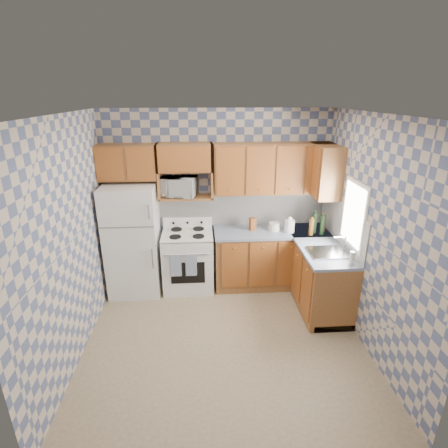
{
  "coord_description": "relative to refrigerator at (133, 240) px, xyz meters",
  "views": [
    {
      "loc": [
        -0.25,
        -3.62,
        2.91
      ],
      "look_at": [
        0.05,
        0.75,
        1.25
      ],
      "focal_mm": 28.0,
      "sensor_mm": 36.0,
      "label": 1
    }
  ],
  "objects": [
    {
      "name": "floor",
      "position": [
        1.27,
        -1.25,
        -0.84
      ],
      "size": [
        3.4,
        3.4,
        0.0
      ],
      "primitive_type": "plane",
      "color": "#7A694A",
      "rests_on": "ground"
    },
    {
      "name": "back_wall",
      "position": [
        1.27,
        0.35,
        0.51
      ],
      "size": [
        3.4,
        0.02,
        2.7
      ],
      "primitive_type": "cube",
      "color": "slate",
      "rests_on": "ground"
    },
    {
      "name": "right_wall",
      "position": [
        2.97,
        -1.25,
        0.51
      ],
      "size": [
        0.02,
        3.2,
        2.7
      ],
      "primitive_type": "cube",
      "color": "slate",
      "rests_on": "ground"
    },
    {
      "name": "backsplash_back",
      "position": [
        1.68,
        0.34,
        0.36
      ],
      "size": [
        2.6,
        0.02,
        0.56
      ],
      "primitive_type": "cube",
      "color": "white",
      "rests_on": "back_wall"
    },
    {
      "name": "backsplash_right",
      "position": [
        2.96,
        -0.45,
        0.36
      ],
      "size": [
        0.02,
        1.6,
        0.56
      ],
      "primitive_type": "cube",
      "color": "white",
      "rests_on": "right_wall"
    },
    {
      "name": "refrigerator",
      "position": [
        0.0,
        0.0,
        0.0
      ],
      "size": [
        0.75,
        0.7,
        1.68
      ],
      "primitive_type": "cube",
      "color": "white",
      "rests_on": "floor"
    },
    {
      "name": "stove_body",
      "position": [
        0.8,
        0.03,
        -0.39
      ],
      "size": [
        0.76,
        0.65,
        0.9
      ],
      "primitive_type": "cube",
      "color": "white",
      "rests_on": "floor"
    },
    {
      "name": "cooktop",
      "position": [
        0.8,
        0.03,
        0.07
      ],
      "size": [
        0.76,
        0.65,
        0.02
      ],
      "primitive_type": "cube",
      "color": "silver",
      "rests_on": "stove_body"
    },
    {
      "name": "backguard",
      "position": [
        0.8,
        0.3,
        0.16
      ],
      "size": [
        0.76,
        0.08,
        0.17
      ],
      "primitive_type": "cube",
      "color": "white",
      "rests_on": "cooktop"
    },
    {
      "name": "dish_towel_left",
      "position": [
        0.64,
        -0.32,
        -0.28
      ],
      "size": [
        0.16,
        0.02,
        0.34
      ],
      "primitive_type": "cube",
      "color": "navy",
      "rests_on": "stove_body"
    },
    {
      "name": "dish_towel_right",
      "position": [
        0.86,
        -0.32,
        -0.28
      ],
      "size": [
        0.16,
        0.02,
        0.34
      ],
      "primitive_type": "cube",
      "color": "navy",
      "rests_on": "stove_body"
    },
    {
      "name": "base_cabinets_back",
      "position": [
        2.1,
        0.05,
        -0.4
      ],
      "size": [
        1.75,
        0.6,
        0.88
      ],
      "primitive_type": "cube",
      "color": "brown",
      "rests_on": "floor"
    },
    {
      "name": "base_cabinets_right",
      "position": [
        2.67,
        -0.45,
        -0.4
      ],
      "size": [
        0.6,
        1.6,
        0.88
      ],
      "primitive_type": "cube",
      "color": "brown",
      "rests_on": "floor"
    },
    {
      "name": "countertop_back",
      "position": [
        2.1,
        0.05,
        0.06
      ],
      "size": [
        1.77,
        0.63,
        0.04
      ],
      "primitive_type": "cube",
      "color": "slate",
      "rests_on": "base_cabinets_back"
    },
    {
      "name": "countertop_right",
      "position": [
        2.67,
        -0.45,
        0.06
      ],
      "size": [
        0.63,
        1.6,
        0.04
      ],
      "primitive_type": "cube",
      "color": "slate",
      "rests_on": "base_cabinets_right"
    },
    {
      "name": "upper_cabinets_back",
      "position": [
        2.1,
        0.19,
        1.01
      ],
      "size": [
        1.75,
        0.33,
        0.74
      ],
      "primitive_type": "cube",
      "color": "brown",
      "rests_on": "back_wall"
    },
    {
      "name": "upper_cabinets_fridge",
      "position": [
        -0.02,
        0.19,
        1.13
      ],
      "size": [
        0.82,
        0.33,
        0.5
      ],
      "primitive_type": "cube",
      "color": "brown",
      "rests_on": "back_wall"
    },
    {
      "name": "upper_cabinets_right",
      "position": [
        2.81,
        0.0,
        1.01
      ],
      "size": [
        0.33,
        0.7,
        0.74
      ],
      "primitive_type": "cube",
      "color": "brown",
      "rests_on": "right_wall"
    },
    {
      "name": "microwave_shelf",
      "position": [
        0.8,
        0.19,
        0.6
      ],
      "size": [
        0.8,
        0.33,
        0.03
      ],
      "primitive_type": "cube",
      "color": "brown",
      "rests_on": "back_wall"
    },
    {
      "name": "microwave",
      "position": [
        0.7,
        0.21,
        0.75
      ],
      "size": [
        0.59,
        0.46,
        0.29
      ],
      "primitive_type": "imported",
      "rotation": [
        0.0,
        0.0,
        -0.23
      ],
      "color": "white",
      "rests_on": "microwave_shelf"
    },
    {
      "name": "sink",
      "position": [
        2.67,
        -0.8,
        0.09
      ],
      "size": [
        0.48,
        0.4,
        0.03
      ],
      "primitive_type": "cube",
      "color": "#B7B7BC",
      "rests_on": "countertop_right"
    },
    {
      "name": "window",
      "position": [
        2.96,
        -0.8,
        0.61
      ],
      "size": [
        0.02,
        0.66,
        0.86
      ],
      "primitive_type": "cube",
      "color": "silver",
      "rests_on": "right_wall"
    },
    {
      "name": "bottle_0",
      "position": [
        2.71,
        -0.1,
        0.24
      ],
      "size": [
        0.07,
        0.07,
        0.32
      ],
      "primitive_type": "cylinder",
      "color": "black",
      "rests_on": "countertop_back"
    },
    {
      "name": "bottle_1",
      "position": [
        2.81,
        -0.16,
        0.23
      ],
      "size": [
        0.07,
        0.07,
        0.3
      ],
      "primitive_type": "cylinder",
      "color": "black",
      "rests_on": "countertop_back"
    },
    {
      "name": "bottle_2",
      "position": [
        2.85,
        -0.06,
        0.22
      ],
      "size": [
        0.07,
        0.07,
        0.28
      ],
      "primitive_type": "cylinder",
      "color": "brown",
      "rests_on": "countertop_back"
    },
    {
      "name": "bottle_3",
      "position": [
        2.64,
        -0.18,
        0.21
      ],
      "size": [
        0.07,
        0.07,
        0.26
      ],
      "primitive_type": "cylinder",
      "color": "brown",
      "rests_on": "countertop_back"
    },
    {
      "name": "knife_block",
      "position": [
        1.8,
        0.09,
        0.18
      ],
      "size": [
        0.11,
        0.11,
        0.19
      ],
      "primitive_type": "cube",
      "rotation": [
        0.0,
        0.0,
        0.29
      ],
      "color": "brown",
      "rests_on": "countertop_back"
    },
    {
      "name": "electric_kettle",
      "position": [
        2.35,
        -0.04,
        0.18
      ],
      "size": [
        0.15,
        0.15,
        0.19
      ],
      "primitive_type": "cylinder",
      "color": "white",
      "rests_on": "countertop_back"
    },
    {
      "name": "food_containers",
      "position": [
        2.13,
        0.05,
        0.14
      ],
      "size": [
        0.18,
        0.18,
        0.12
      ],
      "primitive_type": null,
      "color": "silver",
      "rests_on": "countertop_back"
    },
    {
      "name": "soap_bottle",
      "position": [
        2.85,
        -1.14,
        0.17
      ],
      "size": [
        0.06,
        0.06,
        0.17
      ],
      "primitive_type": "cylinder",
      "color": "silver",
      "rests_on": "countertop_right"
    }
  ]
}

